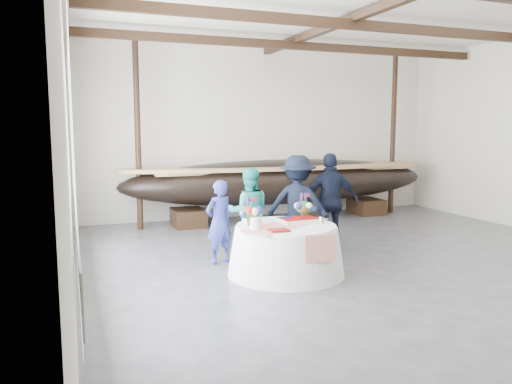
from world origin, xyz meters
name	(u,v)px	position (x,y,z in m)	size (l,w,h in m)	color
floor	(397,273)	(0.00, 0.00, 0.00)	(10.00, 12.00, 0.01)	#3D3D42
wall_back	(265,133)	(0.00, 6.00, 2.25)	(10.00, 0.02, 4.50)	silver
wall_left	(68,138)	(-5.00, 0.00, 2.25)	(0.02, 12.00, 4.50)	silver
pavilion_structure	(374,32)	(0.00, 0.86, 4.00)	(9.80, 11.76, 4.50)	black
open_bay	(73,166)	(-4.95, 1.00, 1.83)	(0.03, 7.00, 3.20)	silver
longboat_display	(283,181)	(0.17, 5.10, 1.01)	(8.41, 1.68, 1.58)	black
banquet_table	(286,250)	(-1.75, 0.58, 0.41)	(1.91, 1.91, 0.82)	white
tabletop_items	(279,214)	(-1.79, 0.78, 0.97)	(1.79, 1.37, 0.40)	red
guest_woman_blue	(219,222)	(-2.58, 1.61, 0.74)	(0.54, 0.35, 1.48)	navy
guest_woman_teal	(249,212)	(-1.90, 1.97, 0.82)	(0.80, 0.62, 1.64)	teal
guest_man_left	(297,204)	(-0.96, 1.84, 0.93)	(1.21, 0.69, 1.87)	black
guest_man_right	(331,202)	(-0.25, 1.83, 0.95)	(1.11, 0.46, 1.90)	black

